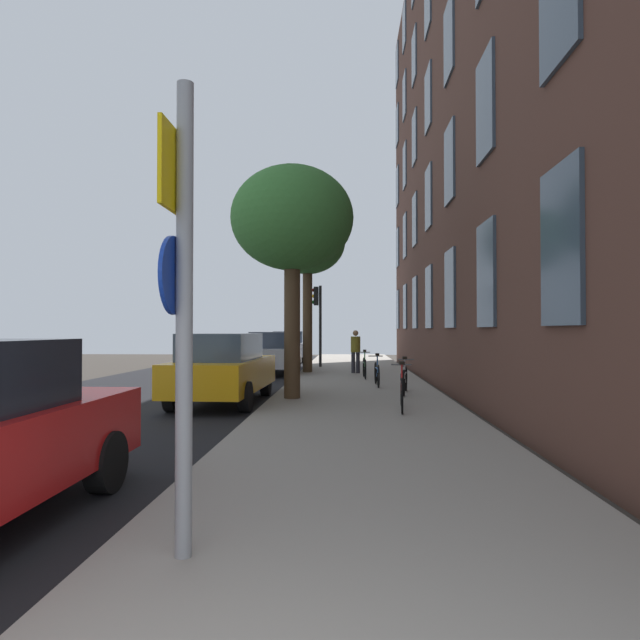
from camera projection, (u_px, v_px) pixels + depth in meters
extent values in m
plane|color=#332D28|center=(241.00, 387.00, 16.26)|extent=(41.80, 41.80, 0.00)
cube|color=black|center=(172.00, 386.00, 16.37)|extent=(7.00, 38.00, 0.01)
cube|color=gray|center=(357.00, 385.00, 16.08)|extent=(4.20, 38.00, 0.12)
cube|color=#513328|center=(447.00, 95.00, 15.60)|extent=(0.50, 27.00, 16.99)
cube|color=#384756|center=(561.00, 244.00, 6.60)|extent=(0.06, 1.22, 1.98)
cube|color=#384756|center=(486.00, 274.00, 10.17)|extent=(0.06, 1.22, 1.98)
cube|color=#384756|center=(450.00, 289.00, 13.73)|extent=(0.06, 1.22, 1.98)
cube|color=#384756|center=(429.00, 297.00, 17.30)|extent=(0.06, 1.22, 1.98)
cube|color=#384756|center=(415.00, 303.00, 20.87)|extent=(0.06, 1.22, 1.98)
cube|color=#384756|center=(405.00, 307.00, 24.43)|extent=(0.06, 1.22, 1.98)
cube|color=#384756|center=(398.00, 310.00, 28.00)|extent=(0.06, 1.22, 1.98)
cube|color=#384756|center=(485.00, 106.00, 10.22)|extent=(0.06, 1.22, 1.98)
cube|color=#384756|center=(449.00, 164.00, 13.79)|extent=(0.06, 1.22, 1.98)
cube|color=#384756|center=(428.00, 198.00, 17.36)|extent=(0.06, 1.22, 1.98)
cube|color=#384756|center=(415.00, 220.00, 20.92)|extent=(0.06, 1.22, 1.98)
cube|color=#384756|center=(405.00, 236.00, 24.49)|extent=(0.06, 1.22, 1.98)
cube|color=#384756|center=(398.00, 248.00, 28.06)|extent=(0.06, 1.22, 1.98)
cube|color=#384756|center=(449.00, 39.00, 13.85)|extent=(0.06, 1.22, 1.98)
cube|color=#384756|center=(428.00, 99.00, 17.41)|extent=(0.06, 1.22, 1.98)
cube|color=#384756|center=(414.00, 138.00, 20.98)|extent=(0.06, 1.22, 1.98)
cube|color=#384756|center=(405.00, 166.00, 24.55)|extent=(0.06, 1.22, 1.98)
cube|color=#384756|center=(397.00, 187.00, 28.11)|extent=(0.06, 1.22, 1.98)
cube|color=#384756|center=(428.00, 1.00, 17.47)|extent=(0.06, 1.22, 1.98)
cube|color=#384756|center=(414.00, 57.00, 21.04)|extent=(0.06, 1.22, 1.98)
cube|color=#384756|center=(404.00, 96.00, 24.60)|extent=(0.06, 1.22, 1.98)
cube|color=#384756|center=(397.00, 126.00, 28.17)|extent=(0.06, 1.22, 1.98)
cube|color=#384756|center=(404.00, 27.00, 24.66)|extent=(0.06, 1.22, 1.98)
cube|color=#384756|center=(397.00, 65.00, 28.23)|extent=(0.06, 1.22, 1.98)
cylinder|color=gray|center=(184.00, 318.00, 3.84)|extent=(0.12, 0.12, 3.36)
cube|color=yellow|center=(174.00, 171.00, 3.86)|extent=(0.03, 0.60, 0.60)
cylinder|color=#14339E|center=(173.00, 275.00, 3.85)|extent=(0.03, 0.56, 0.56)
cylinder|color=black|center=(320.00, 326.00, 23.32)|extent=(0.12, 0.12, 3.50)
cube|color=black|center=(316.00, 296.00, 23.35)|extent=(0.20, 0.24, 0.80)
sphere|color=#4B0707|center=(314.00, 290.00, 23.36)|extent=(0.16, 0.16, 0.16)
sphere|color=orange|center=(314.00, 296.00, 23.35)|extent=(0.16, 0.16, 0.16)
sphere|color=#083E11|center=(314.00, 302.00, 23.35)|extent=(0.16, 0.16, 0.16)
cylinder|color=#4C3823|center=(292.00, 326.00, 12.65)|extent=(0.38, 0.38, 3.35)
ellipsoid|color=#387533|center=(292.00, 218.00, 12.69)|extent=(2.88, 2.88, 2.45)
cylinder|color=#4C3823|center=(308.00, 318.00, 20.46)|extent=(0.36, 0.36, 4.07)
ellipsoid|color=#387533|center=(308.00, 242.00, 20.52)|extent=(2.86, 2.86, 2.43)
torus|color=black|center=(401.00, 390.00, 11.31)|extent=(0.10, 0.69, 0.69)
torus|color=black|center=(402.00, 396.00, 10.22)|extent=(0.10, 0.69, 0.69)
cylinder|color=#B21E1E|center=(402.00, 383.00, 10.77)|extent=(0.12, 0.94, 0.04)
cylinder|color=#B21E1E|center=(402.00, 389.00, 10.49)|extent=(0.09, 0.57, 0.30)
cylinder|color=#B21E1E|center=(402.00, 371.00, 10.61)|extent=(0.04, 0.04, 0.28)
cube|color=black|center=(402.00, 363.00, 10.61)|extent=(0.10, 0.24, 0.06)
cylinder|color=#4C4C4C|center=(401.00, 365.00, 11.32)|extent=(0.42, 0.07, 0.03)
torus|color=black|center=(406.00, 379.00, 14.04)|extent=(0.14, 0.64, 0.64)
torus|color=black|center=(404.00, 383.00, 12.98)|extent=(0.14, 0.64, 0.64)
cylinder|color=#99999E|center=(405.00, 374.00, 13.51)|extent=(0.19, 0.91, 0.04)
cylinder|color=#99999E|center=(404.00, 378.00, 13.25)|extent=(0.13, 0.55, 0.30)
cylinder|color=#99999E|center=(405.00, 364.00, 13.36)|extent=(0.04, 0.04, 0.28)
cube|color=black|center=(405.00, 358.00, 13.36)|extent=(0.10, 0.24, 0.06)
cylinder|color=#4C4C4C|center=(406.00, 360.00, 14.05)|extent=(0.42, 0.09, 0.03)
torus|color=black|center=(376.00, 373.00, 15.87)|extent=(0.05, 0.64, 0.64)
torus|color=black|center=(378.00, 376.00, 14.78)|extent=(0.05, 0.64, 0.64)
cylinder|color=#194C99|center=(377.00, 368.00, 15.33)|extent=(0.06, 0.93, 0.04)
cylinder|color=#194C99|center=(378.00, 372.00, 15.06)|extent=(0.05, 0.56, 0.30)
cylinder|color=#194C99|center=(377.00, 360.00, 15.17)|extent=(0.04, 0.04, 0.28)
cube|color=black|center=(377.00, 354.00, 15.17)|extent=(0.10, 0.24, 0.06)
cylinder|color=#4C4C4C|center=(376.00, 356.00, 15.88)|extent=(0.42, 0.04, 0.03)
torus|color=black|center=(364.00, 367.00, 18.32)|extent=(0.05, 0.65, 0.65)
torus|color=black|center=(365.00, 369.00, 17.30)|extent=(0.05, 0.65, 0.65)
cylinder|color=#267233|center=(364.00, 363.00, 17.81)|extent=(0.06, 0.87, 0.04)
cylinder|color=#267233|center=(365.00, 366.00, 17.56)|extent=(0.05, 0.52, 0.28)
cylinder|color=#267233|center=(365.00, 356.00, 17.67)|extent=(0.04, 0.04, 0.28)
cube|color=black|center=(365.00, 351.00, 17.67)|extent=(0.10, 0.24, 0.06)
cylinder|color=#4C4C4C|center=(364.00, 352.00, 18.33)|extent=(0.42, 0.04, 0.03)
cylinder|color=#26262D|center=(353.00, 363.00, 19.91)|extent=(0.14, 0.14, 0.77)
cylinder|color=#26262D|center=(358.00, 363.00, 19.91)|extent=(0.14, 0.14, 0.77)
cylinder|color=olive|center=(356.00, 344.00, 19.92)|extent=(0.38, 0.38, 0.58)
sphere|color=#936B4C|center=(356.00, 333.00, 19.93)|extent=(0.21, 0.21, 0.21)
cylinder|color=black|center=(106.00, 462.00, 5.66)|extent=(0.22, 0.64, 0.64)
cube|color=orange|center=(224.00, 374.00, 12.59)|extent=(1.83, 4.41, 0.70)
cube|color=#384756|center=(222.00, 347.00, 12.39)|extent=(1.50, 2.48, 0.60)
cylinder|color=black|center=(207.00, 383.00, 14.02)|extent=(0.22, 0.64, 0.64)
cylinder|color=black|center=(266.00, 383.00, 13.94)|extent=(0.22, 0.64, 0.64)
cylinder|color=black|center=(172.00, 396.00, 11.23)|extent=(0.22, 0.64, 0.64)
cylinder|color=black|center=(245.00, 397.00, 11.16)|extent=(0.22, 0.64, 0.64)
cube|color=#B7B7BC|center=(274.00, 356.00, 20.91)|extent=(1.78, 4.29, 0.70)
cube|color=#2D3847|center=(273.00, 340.00, 20.71)|extent=(1.48, 2.41, 0.60)
cylinder|color=black|center=(260.00, 363.00, 22.31)|extent=(0.22, 0.64, 0.64)
cylinder|color=black|center=(297.00, 363.00, 22.23)|extent=(0.22, 0.64, 0.64)
cylinder|color=black|center=(247.00, 368.00, 19.58)|extent=(0.22, 0.64, 0.64)
cylinder|color=black|center=(290.00, 368.00, 19.50)|extent=(0.22, 0.64, 0.64)
cube|color=silver|center=(290.00, 349.00, 29.25)|extent=(1.80, 4.45, 0.70)
cube|color=#2D3847|center=(290.00, 337.00, 29.04)|extent=(1.51, 2.49, 0.60)
cylinder|color=black|center=(279.00, 354.00, 30.70)|extent=(0.22, 0.64, 0.64)
cylinder|color=black|center=(307.00, 354.00, 30.62)|extent=(0.22, 0.64, 0.64)
cylinder|color=black|center=(272.00, 357.00, 27.86)|extent=(0.22, 0.64, 0.64)
cylinder|color=black|center=(303.00, 357.00, 27.78)|extent=(0.22, 0.64, 0.64)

